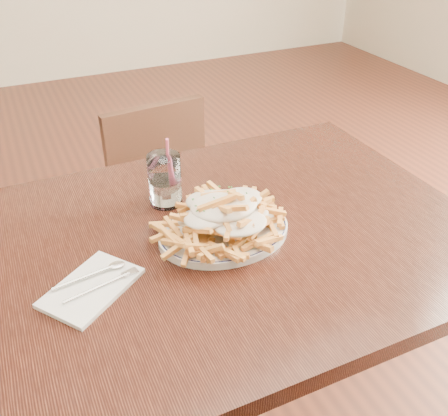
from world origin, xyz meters
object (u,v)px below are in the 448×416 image
water_glass (165,183)px  table (204,266)px  chair_far (150,183)px  fries_plate (224,232)px  loaded_fries (224,211)px

water_glass → table: bearing=-81.5°
water_glass → chair_far: bearing=78.1°
chair_far → water_glass: (-0.13, -0.62, 0.36)m
fries_plate → water_glass: size_ratio=2.08×
table → water_glass: (-0.02, 0.16, 0.13)m
fries_plate → loaded_fries: size_ratio=1.12×
loaded_fries → water_glass: size_ratio=1.86×
table → fries_plate: fries_plate is taller
loaded_fries → water_glass: water_glass is taller
fries_plate → water_glass: water_glass is taller
fries_plate → table: bearing=165.2°
chair_far → loaded_fries: loaded_fries is taller
table → water_glass: water_glass is taller
table → chair_far: (0.11, 0.79, -0.23)m
table → loaded_fries: size_ratio=3.87×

